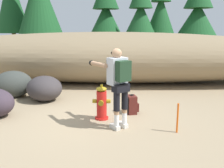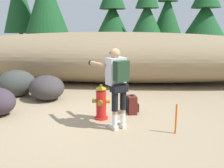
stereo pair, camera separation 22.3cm
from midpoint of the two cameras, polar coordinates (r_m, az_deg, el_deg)
The scene contains 12 objects.
ground_plane at distance 5.78m, azimuth -3.05°, elevation -8.20°, with size 56.00×56.00×0.04m, color #998466.
dirt_embankment at distance 9.66m, azimuth 0.44°, elevation 6.11°, with size 16.10×3.20×1.90m, color #897556.
fire_hydrant at distance 5.70m, azimuth -1.36°, elevation -4.37°, with size 0.41×0.36×0.80m.
utility_worker at distance 5.04m, azimuth 2.24°, elevation 1.23°, with size 0.90×1.00×1.64m.
spare_backpack at distance 6.12m, azimuth 5.61°, elevation -4.74°, with size 0.33×0.34×0.47m.
boulder_large at distance 7.42m, azimuth -13.74°, elevation -0.83°, with size 0.97×1.05×0.71m, color #383334.
boulder_small at distance 8.09m, azimuth -20.09°, elevation 0.15°, with size 1.12×0.86×0.80m, color #383C37.
pine_tree_center at distance 17.00m, azimuth 0.50°, elevation 15.38°, with size 2.66×2.66×5.43m.
pine_tree_right at distance 14.74m, azimuth 8.36°, elevation 15.47°, with size 2.05×2.05×4.88m.
pine_tree_far_right at distance 16.02m, azimuth 12.90°, elevation 16.52°, with size 1.84×1.84×5.61m.
pine_tree_ridge_end at distance 16.98m, azimuth 20.76°, elevation 14.73°, with size 2.72×2.72×5.15m.
survey_stake at distance 5.11m, azimuth 15.54°, elevation -7.65°, with size 0.04×0.04×0.60m, color #E55914.
Camera 2 is at (0.90, -5.34, 2.02)m, focal length 40.34 mm.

